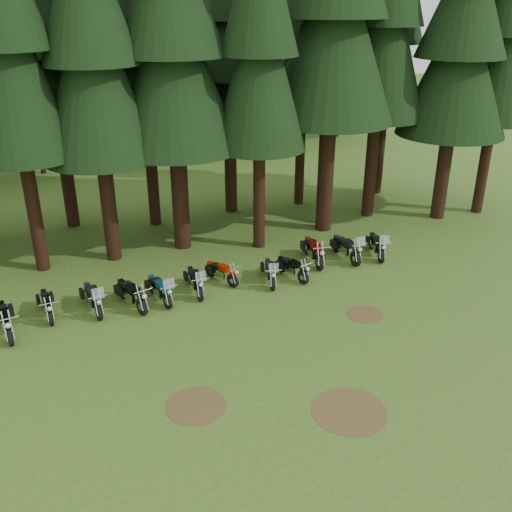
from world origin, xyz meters
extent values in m
plane|color=#38581F|center=(0.00, 0.00, 0.00)|extent=(120.00, 120.00, 0.00)
cylinder|color=black|center=(-6.29, 9.51, 2.99)|extent=(0.58, 0.58, 5.99)
cone|color=black|center=(-6.29, 9.51, 8.73)|extent=(4.32, 4.32, 7.49)
cylinder|color=black|center=(-3.21, 9.40, 2.78)|extent=(0.66, 0.66, 5.57)
cone|color=black|center=(-3.21, 9.40, 8.12)|extent=(4.95, 4.95, 6.96)
cylinder|color=black|center=(0.07, 9.44, 2.85)|extent=(0.77, 0.77, 5.70)
cone|color=black|center=(0.07, 9.44, 8.31)|extent=(5.81, 5.81, 7.12)
cylinder|color=black|center=(3.43, 8.02, 2.85)|extent=(0.55, 0.55, 5.71)
cone|color=black|center=(3.43, 8.02, 8.32)|extent=(4.15, 4.15, 7.14)
cylinder|color=black|center=(7.37, 8.76, 3.31)|extent=(0.80, 0.80, 6.62)
cone|color=black|center=(7.37, 8.76, 9.65)|extent=(5.98, 5.98, 8.27)
cylinder|color=black|center=(10.62, 9.61, 3.17)|extent=(0.64, 0.64, 6.35)
cone|color=black|center=(10.62, 9.61, 9.26)|extent=(4.79, 4.79, 7.93)
cylinder|color=black|center=(13.94, 7.83, 2.71)|extent=(0.72, 0.72, 5.41)
cone|color=black|center=(13.94, 7.83, 7.90)|extent=(5.44, 5.44, 6.77)
cylinder|color=black|center=(16.52, 7.63, 3.01)|extent=(0.57, 0.57, 6.03)
cone|color=black|center=(16.52, 7.63, 8.79)|extent=(4.25, 4.25, 7.54)
cylinder|color=black|center=(-4.38, 14.40, 2.78)|extent=(0.65, 0.65, 5.55)
cone|color=black|center=(-4.38, 14.40, 8.10)|extent=(4.85, 4.85, 6.94)
cylinder|color=black|center=(-0.37, 12.94, 2.76)|extent=(0.58, 0.58, 5.52)
cone|color=black|center=(-0.37, 12.94, 8.05)|extent=(4.35, 4.35, 6.90)
cylinder|color=black|center=(4.04, 13.25, 2.35)|extent=(0.66, 0.66, 4.70)
cone|color=black|center=(4.04, 13.25, 6.85)|extent=(4.94, 4.94, 5.87)
cone|color=black|center=(4.04, 13.25, 9.62)|extent=(3.95, 3.95, 4.96)
cylinder|color=black|center=(8.07, 12.86, 2.78)|extent=(0.53, 0.53, 5.56)
cone|color=black|center=(8.07, 12.86, 8.11)|extent=(3.94, 3.94, 6.95)
cylinder|color=black|center=(13.36, 12.79, 2.82)|extent=(0.61, 0.61, 5.65)
cone|color=black|center=(13.36, 12.79, 8.24)|extent=(4.59, 4.59, 7.06)
cylinder|color=black|center=(-4.99, 25.31, 1.27)|extent=(0.36, 0.36, 2.55)
sphere|color=#34691E|center=(-4.99, 25.31, 4.67)|extent=(5.95, 5.95, 5.95)
sphere|color=#34691E|center=(-3.97, 24.63, 4.08)|extent=(4.25, 4.25, 4.25)
cylinder|color=black|center=(1.32, 26.50, 1.23)|extent=(0.36, 0.36, 2.47)
sphere|color=#34691E|center=(1.32, 26.50, 4.53)|extent=(5.76, 5.76, 5.76)
sphere|color=#34691E|center=(2.30, 25.84, 3.95)|extent=(4.12, 4.12, 4.12)
cylinder|color=black|center=(7.92, 25.96, 1.76)|extent=(0.36, 0.36, 3.52)
sphere|color=#34691E|center=(7.92, 25.96, 6.45)|extent=(8.21, 8.21, 8.21)
sphere|color=#34691E|center=(9.33, 25.02, 5.63)|extent=(5.87, 5.87, 5.87)
cylinder|color=black|center=(14.54, 27.22, 1.47)|extent=(0.36, 0.36, 2.94)
sphere|color=#34691E|center=(14.54, 27.22, 5.39)|extent=(6.86, 6.86, 6.86)
sphere|color=#34691E|center=(15.72, 26.43, 4.70)|extent=(4.90, 4.90, 4.90)
cylinder|color=black|center=(19.09, 27.08, 1.76)|extent=(0.36, 0.36, 3.52)
sphere|color=#34691E|center=(19.09, 27.08, 6.45)|extent=(8.20, 8.20, 8.20)
sphere|color=#34691E|center=(20.49, 26.14, 5.62)|extent=(5.86, 5.86, 5.86)
cylinder|color=#4C3D1E|center=(-3.00, -2.00, 0.01)|extent=(1.80, 1.80, 0.01)
cylinder|color=#4C3D1E|center=(4.50, 0.50, 0.01)|extent=(1.40, 1.40, 0.01)
cylinder|color=#4C3D1E|center=(1.00, -4.00, 0.01)|extent=(2.20, 2.20, 0.01)
cylinder|color=black|center=(-7.83, 3.60, 0.36)|extent=(0.23, 0.73, 0.72)
cylinder|color=black|center=(-8.01, 5.29, 0.36)|extent=(0.23, 0.73, 0.72)
cube|color=silver|center=(-7.93, 4.50, 0.46)|extent=(0.38, 0.79, 0.37)
cube|color=black|center=(-7.90, 4.25, 0.85)|extent=(0.39, 0.63, 0.26)
cube|color=black|center=(-7.95, 4.75, 0.81)|extent=(0.39, 0.63, 0.13)
cylinder|color=black|center=(-6.43, 4.42, 0.31)|extent=(0.16, 0.63, 0.62)
cylinder|color=black|center=(-6.50, 5.89, 0.31)|extent=(0.16, 0.63, 0.62)
cube|color=silver|center=(-6.47, 5.20, 0.40)|extent=(0.30, 0.67, 0.32)
cube|color=black|center=(-6.46, 4.99, 0.74)|extent=(0.31, 0.53, 0.23)
cube|color=black|center=(-6.48, 5.42, 0.70)|extent=(0.31, 0.53, 0.11)
cylinder|color=black|center=(-4.76, 4.11, 0.34)|extent=(0.20, 0.68, 0.67)
cylinder|color=black|center=(-4.91, 5.67, 0.34)|extent=(0.20, 0.68, 0.67)
cube|color=silver|center=(-4.84, 4.94, 0.43)|extent=(0.35, 0.73, 0.35)
cube|color=black|center=(-4.82, 4.71, 0.79)|extent=(0.36, 0.58, 0.24)
cube|color=black|center=(-4.86, 5.17, 0.75)|extent=(0.36, 0.58, 0.12)
cube|color=silver|center=(-4.73, 3.80, 1.24)|extent=(0.44, 0.17, 0.40)
cylinder|color=black|center=(-3.21, 3.83, 0.35)|extent=(0.32, 0.71, 0.69)
cylinder|color=black|center=(-3.62, 5.41, 0.35)|extent=(0.32, 0.71, 0.69)
cube|color=silver|center=(-3.43, 4.67, 0.44)|extent=(0.47, 0.79, 0.36)
cube|color=black|center=(-3.37, 4.44, 0.82)|extent=(0.45, 0.64, 0.25)
cube|color=black|center=(-3.49, 4.91, 0.78)|extent=(0.45, 0.64, 0.13)
cylinder|color=black|center=(-2.20, 3.91, 0.32)|extent=(0.23, 0.66, 0.64)
cylinder|color=black|center=(-2.42, 5.40, 0.32)|extent=(0.23, 0.66, 0.64)
cube|color=silver|center=(-2.32, 4.70, 0.41)|extent=(0.37, 0.71, 0.33)
cube|color=#0A4654|center=(-2.29, 4.48, 0.76)|extent=(0.37, 0.57, 0.23)
cube|color=black|center=(-2.35, 4.93, 0.72)|extent=(0.37, 0.57, 0.12)
cube|color=silver|center=(-2.16, 3.62, 1.19)|extent=(0.42, 0.18, 0.39)
cylinder|color=black|center=(-0.87, 4.01, 0.32)|extent=(0.18, 0.65, 0.64)
cylinder|color=black|center=(-0.76, 5.52, 0.32)|extent=(0.18, 0.65, 0.64)
cube|color=silver|center=(-0.81, 4.81, 0.41)|extent=(0.32, 0.70, 0.33)
cube|color=black|center=(-0.83, 4.59, 0.76)|extent=(0.33, 0.56, 0.23)
cube|color=black|center=(-0.80, 5.04, 0.72)|extent=(0.33, 0.56, 0.12)
cube|color=silver|center=(-0.89, 3.72, 1.19)|extent=(0.42, 0.15, 0.39)
cylinder|color=black|center=(0.73, 4.56, 0.29)|extent=(0.33, 0.59, 0.59)
cylinder|color=black|center=(0.23, 5.85, 0.29)|extent=(0.33, 0.59, 0.59)
cube|color=silver|center=(0.46, 5.25, 0.37)|extent=(0.46, 0.67, 0.30)
cube|color=red|center=(0.54, 5.06, 0.70)|extent=(0.43, 0.55, 0.21)
cube|color=black|center=(0.39, 5.44, 0.66)|extent=(0.43, 0.55, 0.11)
cylinder|color=black|center=(2.12, 3.67, 0.31)|extent=(0.30, 0.63, 0.62)
cylinder|color=black|center=(2.53, 5.06, 0.31)|extent=(0.30, 0.63, 0.62)
cube|color=silver|center=(2.34, 4.41, 0.39)|extent=(0.43, 0.70, 0.32)
cube|color=black|center=(2.28, 4.20, 0.73)|extent=(0.41, 0.57, 0.22)
cube|color=black|center=(2.40, 4.62, 0.69)|extent=(0.41, 0.57, 0.11)
cube|color=silver|center=(2.04, 3.40, 1.14)|extent=(0.41, 0.22, 0.37)
cylinder|color=black|center=(3.52, 3.66, 0.31)|extent=(0.27, 0.62, 0.61)
cylinder|color=black|center=(3.19, 5.06, 0.31)|extent=(0.27, 0.62, 0.61)
cube|color=silver|center=(3.35, 4.41, 0.39)|extent=(0.40, 0.69, 0.31)
cube|color=black|center=(3.40, 4.20, 0.72)|extent=(0.39, 0.56, 0.22)
cube|color=black|center=(3.30, 4.61, 0.69)|extent=(0.39, 0.56, 0.11)
cylinder|color=black|center=(4.79, 4.56, 0.36)|extent=(0.29, 0.75, 0.73)
cylinder|color=black|center=(5.12, 6.24, 0.36)|extent=(0.29, 0.75, 0.73)
cube|color=silver|center=(4.96, 5.46, 0.46)|extent=(0.45, 0.82, 0.38)
cube|color=#5F0502|center=(4.92, 5.21, 0.86)|extent=(0.44, 0.66, 0.27)
cube|color=black|center=(5.01, 5.70, 0.82)|extent=(0.44, 0.66, 0.13)
cylinder|color=black|center=(6.46, 4.29, 0.35)|extent=(0.16, 0.71, 0.70)
cylinder|color=black|center=(6.49, 5.95, 0.35)|extent=(0.16, 0.71, 0.70)
cube|color=silver|center=(6.48, 5.17, 0.45)|extent=(0.31, 0.75, 0.36)
cube|color=black|center=(6.47, 4.93, 0.83)|extent=(0.33, 0.59, 0.26)
cube|color=black|center=(6.48, 5.42, 0.79)|extent=(0.33, 0.59, 0.13)
cube|color=silver|center=(6.46, 3.97, 1.30)|extent=(0.45, 0.14, 0.42)
cylinder|color=black|center=(7.71, 4.13, 0.33)|extent=(0.35, 0.68, 0.67)
cylinder|color=black|center=(8.22, 5.61, 0.33)|extent=(0.35, 0.68, 0.67)
cube|color=silver|center=(7.98, 4.92, 0.43)|extent=(0.50, 0.76, 0.34)
cube|color=black|center=(7.90, 4.70, 0.79)|extent=(0.47, 0.63, 0.24)
cube|color=black|center=(8.06, 5.14, 0.75)|extent=(0.47, 0.63, 0.12)
cube|color=silver|center=(7.61, 3.84, 1.24)|extent=(0.44, 0.26, 0.40)
camera|label=1|loc=(-6.71, -14.98, 10.92)|focal=40.00mm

